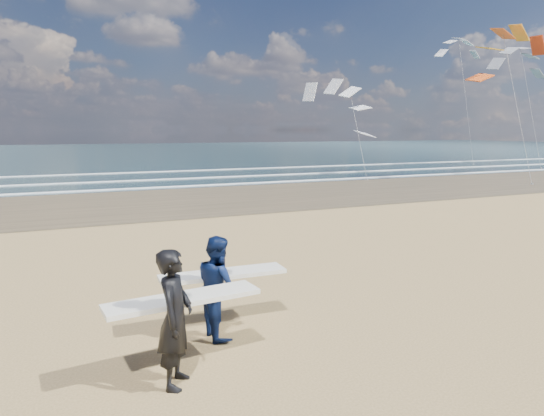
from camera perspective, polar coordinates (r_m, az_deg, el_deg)
name	(u,v)px	position (r m, az deg, el deg)	size (l,w,h in m)	color
wet_sand_strip	(429,184)	(32.69, 18.01, 2.68)	(220.00, 12.00, 0.01)	brown
ocean	(201,151)	(81.22, -8.34, 6.64)	(220.00, 100.00, 0.02)	#172E32
foam_breakers	(344,171)	(40.73, 8.52, 4.29)	(220.00, 11.70, 0.05)	white
surfer_near	(176,316)	(6.80, -11.21, -12.33)	(2.24, 1.13, 1.90)	black
surfer_far	(219,285)	(8.25, -6.29, -9.04)	(2.22, 1.08, 1.72)	#0C1B45
kite_0	(512,80)	(37.27, 26.39, 13.30)	(7.01, 4.87, 11.35)	slate
kite_1	(355,115)	(36.98, 9.69, 10.70)	(6.82, 4.85, 7.62)	slate
kite_2	(527,89)	(52.46, 27.84, 12.32)	(6.82, 4.85, 12.47)	slate
kite_5	(465,90)	(54.83, 21.73, 12.79)	(5.50, 4.70, 13.97)	slate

